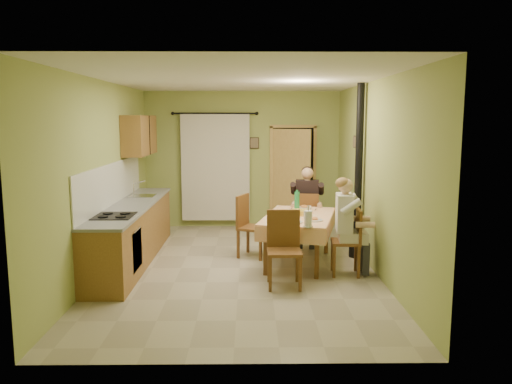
{
  "coord_description": "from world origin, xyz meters",
  "views": [
    {
      "loc": [
        0.16,
        -7.32,
        2.24
      ],
      "look_at": [
        0.25,
        0.1,
        1.15
      ],
      "focal_mm": 35.0,
      "sensor_mm": 36.0,
      "label": 1
    }
  ],
  "objects_px": {
    "dining_table": "(298,239)",
    "chair_near": "(284,265)",
    "chair_far": "(307,230)",
    "stove_flue": "(358,195)",
    "chair_left": "(253,239)",
    "chair_right": "(346,255)",
    "man_right": "(346,215)",
    "man_far": "(307,197)"
  },
  "relations": [
    {
      "from": "dining_table",
      "to": "man_far",
      "type": "height_order",
      "value": "man_far"
    },
    {
      "from": "man_right",
      "to": "stove_flue",
      "type": "relative_size",
      "value": 0.5
    },
    {
      "from": "dining_table",
      "to": "chair_far",
      "type": "xyz_separation_m",
      "value": [
        0.24,
        1.03,
        -0.09
      ]
    },
    {
      "from": "man_far",
      "to": "man_right",
      "type": "distance_m",
      "value": 1.66
    },
    {
      "from": "chair_near",
      "to": "man_right",
      "type": "height_order",
      "value": "man_right"
    },
    {
      "from": "man_far",
      "to": "stove_flue",
      "type": "height_order",
      "value": "stove_flue"
    },
    {
      "from": "chair_near",
      "to": "stove_flue",
      "type": "xyz_separation_m",
      "value": [
        1.28,
        1.44,
        0.73
      ]
    },
    {
      "from": "chair_far",
      "to": "man_right",
      "type": "relative_size",
      "value": 0.7
    },
    {
      "from": "chair_right",
      "to": "stove_flue",
      "type": "height_order",
      "value": "stove_flue"
    },
    {
      "from": "chair_far",
      "to": "man_right",
      "type": "distance_m",
      "value": 1.75
    },
    {
      "from": "chair_far",
      "to": "chair_near",
      "type": "relative_size",
      "value": 0.95
    },
    {
      "from": "dining_table",
      "to": "man_right",
      "type": "distance_m",
      "value": 0.98
    },
    {
      "from": "chair_far",
      "to": "man_far",
      "type": "relative_size",
      "value": 0.7
    },
    {
      "from": "dining_table",
      "to": "chair_far",
      "type": "height_order",
      "value": "chair_far"
    },
    {
      "from": "dining_table",
      "to": "man_right",
      "type": "xyz_separation_m",
      "value": [
        0.63,
        -0.57,
        0.5
      ]
    },
    {
      "from": "chair_far",
      "to": "dining_table",
      "type": "bearing_deg",
      "value": -95.35
    },
    {
      "from": "chair_far",
      "to": "chair_right",
      "type": "relative_size",
      "value": 1.01
    },
    {
      "from": "stove_flue",
      "to": "chair_left",
      "type": "bearing_deg",
      "value": 178.54
    },
    {
      "from": "stove_flue",
      "to": "chair_far",
      "type": "bearing_deg",
      "value": 137.76
    },
    {
      "from": "dining_table",
      "to": "man_far",
      "type": "bearing_deg",
      "value": 90.8
    },
    {
      "from": "chair_right",
      "to": "stove_flue",
      "type": "distance_m",
      "value": 1.24
    },
    {
      "from": "chair_near",
      "to": "stove_flue",
      "type": "bearing_deg",
      "value": -132.15
    },
    {
      "from": "chair_near",
      "to": "chair_left",
      "type": "distance_m",
      "value": 1.54
    },
    {
      "from": "chair_left",
      "to": "man_far",
      "type": "bearing_deg",
      "value": 147.78
    },
    {
      "from": "chair_far",
      "to": "chair_left",
      "type": "xyz_separation_m",
      "value": [
        -0.95,
        -0.63,
        0.0
      ]
    },
    {
      "from": "chair_far",
      "to": "man_far",
      "type": "height_order",
      "value": "man_far"
    },
    {
      "from": "chair_near",
      "to": "stove_flue",
      "type": "height_order",
      "value": "stove_flue"
    },
    {
      "from": "dining_table",
      "to": "chair_far",
      "type": "bearing_deg",
      "value": 90.73
    },
    {
      "from": "chair_far",
      "to": "chair_near",
      "type": "distance_m",
      "value": 2.18
    },
    {
      "from": "man_far",
      "to": "chair_far",
      "type": "bearing_deg",
      "value": -90.0
    },
    {
      "from": "chair_right",
      "to": "man_far",
      "type": "relative_size",
      "value": 0.69
    },
    {
      "from": "dining_table",
      "to": "man_far",
      "type": "xyz_separation_m",
      "value": [
        0.25,
        1.05,
        0.5
      ]
    },
    {
      "from": "chair_near",
      "to": "chair_left",
      "type": "relative_size",
      "value": 1.0
    },
    {
      "from": "chair_far",
      "to": "chair_left",
      "type": "distance_m",
      "value": 1.14
    },
    {
      "from": "man_far",
      "to": "man_right",
      "type": "height_order",
      "value": "same"
    },
    {
      "from": "dining_table",
      "to": "man_far",
      "type": "distance_m",
      "value": 1.18
    },
    {
      "from": "chair_far",
      "to": "chair_near",
      "type": "height_order",
      "value": "chair_near"
    },
    {
      "from": "chair_far",
      "to": "chair_right",
      "type": "distance_m",
      "value": 1.65
    },
    {
      "from": "chair_right",
      "to": "man_right",
      "type": "distance_m",
      "value": 0.59
    },
    {
      "from": "dining_table",
      "to": "man_far",
      "type": "relative_size",
      "value": 1.35
    },
    {
      "from": "dining_table",
      "to": "chair_near",
      "type": "height_order",
      "value": "chair_near"
    },
    {
      "from": "chair_left",
      "to": "stove_flue",
      "type": "height_order",
      "value": "stove_flue"
    }
  ]
}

